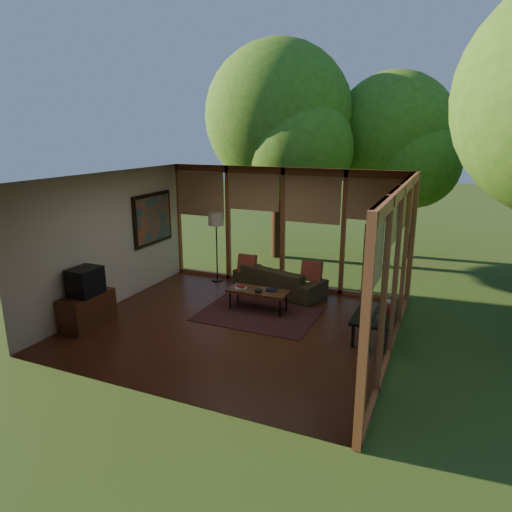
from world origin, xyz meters
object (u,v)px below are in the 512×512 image
at_px(television, 85,281).
at_px(floor_lamp, 216,223).
at_px(sofa, 279,280).
at_px(coffee_table, 258,292).
at_px(media_cabinet, 87,310).
at_px(side_console, 374,313).

relative_size(television, floor_lamp, 0.33).
bearing_deg(sofa, coffee_table, 105.10).
bearing_deg(floor_lamp, media_cabinet, -105.97).
bearing_deg(floor_lamp, side_console, -22.18).
distance_m(media_cabinet, television, 0.55).
relative_size(television, side_console, 0.39).
height_order(coffee_table, side_console, side_console).
relative_size(sofa, television, 3.72).
bearing_deg(floor_lamp, coffee_table, -39.51).
height_order(floor_lamp, side_console, floor_lamp).
distance_m(sofa, coffee_table, 1.15).
bearing_deg(floor_lamp, television, -105.65).
distance_m(television, side_console, 5.14).
xyz_separation_m(television, coffee_table, (2.55, 1.91, -0.46)).
bearing_deg(sofa, media_cabinet, 65.46).
relative_size(sofa, floor_lamp, 1.24).
distance_m(sofa, side_console, 2.68).
bearing_deg(sofa, floor_lamp, 8.59).
xyz_separation_m(sofa, coffee_table, (-0.01, -1.15, 0.09)).
xyz_separation_m(sofa, floor_lamp, (-1.65, 0.21, 1.11)).
height_order(television, floor_lamp, floor_lamp).
xyz_separation_m(television, side_console, (4.85, 1.66, -0.44)).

